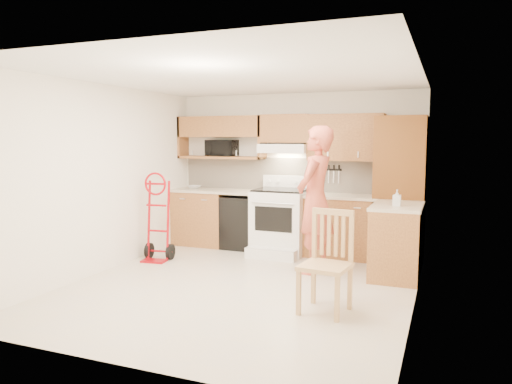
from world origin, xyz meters
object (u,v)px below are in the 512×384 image
Objects in this scene: range at (279,216)px; person at (315,200)px; dining_chair at (325,262)px; hand_truck at (156,221)px; microwave at (222,148)px.

person is at bearing -45.96° from range.
range is 1.14× the size of dining_chair.
hand_truck reaches higher than dining_chair.
dining_chair is at bearing 26.08° from person.
range reaches higher than dining_chair.
microwave is at bearing 164.11° from range.
dining_chair is (2.80, -1.20, -0.06)m from hand_truck.
microwave is 1.56m from range.
dining_chair is at bearing -60.73° from range.
range is at bearing 27.69° from hand_truck.
microwave is 2.30m from person.
hand_truck is (-2.31, -0.26, -0.39)m from person.
dining_chair is (1.26, -2.25, -0.07)m from range.
dining_chair is at bearing -48.08° from microwave.
range is at bearing -128.51° from person.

